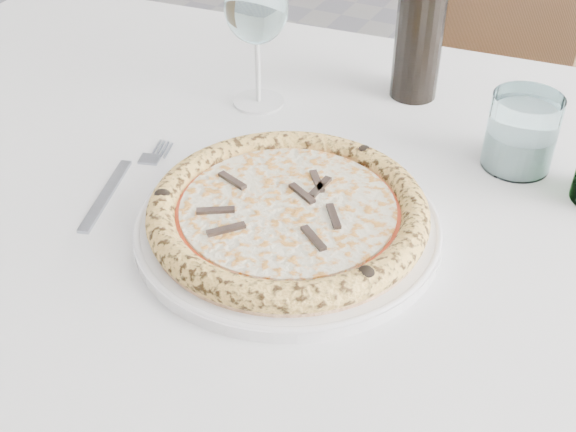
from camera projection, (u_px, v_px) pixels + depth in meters
name	position (u px, v px, depth m)	size (l,w,h in m)	color
floor	(323.00, 406.00, 1.53)	(5.00, 6.00, 0.02)	slate
dining_table	(324.00, 240.00, 0.90)	(1.56, 1.00, 0.76)	brown
chair_far	(466.00, 74.00, 1.58)	(0.48, 0.48, 0.93)	brown
plate	(288.00, 224.00, 0.77)	(0.33, 0.33, 0.02)	white
pizza	(288.00, 211.00, 0.76)	(0.30, 0.30, 0.03)	#EEB786
fork	(120.00, 183.00, 0.85)	(0.06, 0.20, 0.00)	#8C94A4
wine_glass	(256.00, 11.00, 0.93)	(0.08, 0.08, 0.19)	white
tumbler	(521.00, 137.00, 0.86)	(0.08, 0.08, 0.09)	white
wine_bottle	(421.00, 17.00, 0.96)	(0.07, 0.07, 0.27)	black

